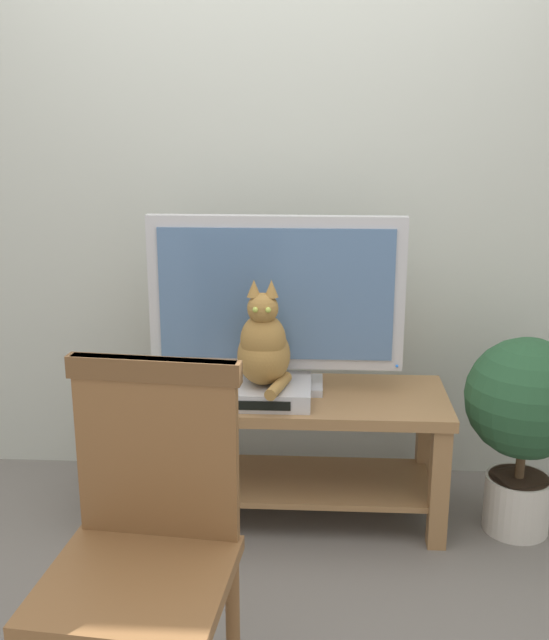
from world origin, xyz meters
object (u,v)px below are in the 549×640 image
at_px(cat, 264,346).
at_px(potted_plant, 525,413).
at_px(book_stack, 141,386).
at_px(tv, 276,299).
at_px(media_box, 264,391).
at_px(wooden_chair, 146,529).
at_px(tv_stand, 275,430).

relative_size(cat, potted_plant, 0.53).
distance_m(book_stack, potted_plant, 1.49).
height_order(tv, media_box, tv).
bearing_deg(potted_plant, wooden_chair, -139.80).
height_order(tv_stand, tv, tv).
bearing_deg(cat, media_box, 94.70).
distance_m(cat, book_stack, 0.52).
distance_m(media_box, wooden_chair, 1.06).
height_order(cat, potted_plant, cat).
relative_size(tv_stand, potted_plant, 1.72).
relative_size(media_box, potted_plant, 0.46).
height_order(tv, book_stack, tv).
bearing_deg(media_box, tv, 72.20).
height_order(tv_stand, potted_plant, potted_plant).
xyz_separation_m(tv, potted_plant, (0.96, -0.12, -0.40)).
bearing_deg(wooden_chair, media_box, 77.35).
height_order(tv_stand, wooden_chair, wooden_chair).
height_order(tv, potted_plant, tv).
relative_size(book_stack, potted_plant, 0.24).
bearing_deg(wooden_chair, potted_plant, 40.20).
bearing_deg(book_stack, wooden_chair, -76.58).
bearing_deg(potted_plant, cat, -178.83).
bearing_deg(tv_stand, cat, -115.91).
xyz_separation_m(cat, book_stack, (-0.49, 0.04, -0.19)).
relative_size(cat, book_stack, 2.19).
distance_m(cat, potted_plant, 1.03).
height_order(tv_stand, book_stack, book_stack).
relative_size(media_box, wooden_chair, 0.36).
distance_m(tv_stand, wooden_chair, 1.15).
xyz_separation_m(tv, cat, (-0.04, -0.14, -0.15)).
bearing_deg(tv, potted_plant, -7.08).
bearing_deg(potted_plant, book_stack, 179.22).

